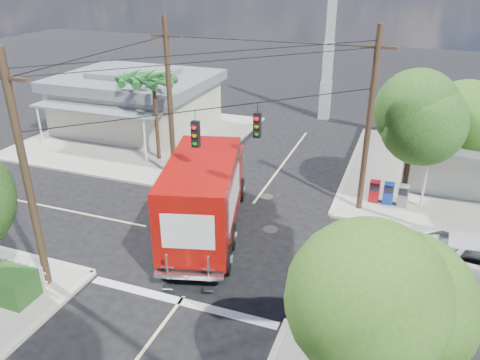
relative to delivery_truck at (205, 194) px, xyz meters
The scene contains 14 objects.
ground 2.31m from the delivery_truck, 25.50° to the right, with size 120.00×120.00×0.00m, color black.
sidewalk_ne 15.95m from the delivery_truck, 40.83° to the left, with size 14.12×14.12×0.14m.
sidewalk_nw 14.36m from the delivery_truck, 133.36° to the left, with size 14.12×14.12×0.14m.
road_markings 3.01m from the delivery_truck, 61.10° to the right, with size 32.00×32.00×0.01m.
building_nw 16.16m from the delivery_truck, 132.39° to the left, with size 10.80×10.20×4.30m.
radio_tower 19.88m from the delivery_truck, 85.29° to the left, with size 0.80×0.80×17.00m.
tree_ne_front 10.76m from the delivery_truck, 36.86° to the left, with size 4.21×4.14×6.66m.
tree_ne_back 13.97m from the delivery_truck, 37.69° to the left, with size 3.77×3.66×5.82m.
tree_se 11.42m from the delivery_truck, 43.76° to the right, with size 3.67×3.54×5.62m.
palm_nw_front 9.95m from the delivery_truck, 132.53° to the left, with size 3.01×3.08×5.59m.
palm_nw_back 12.23m from the delivery_truck, 134.74° to the left, with size 3.01×3.08×5.19m.
utility_poles 2.96m from the delivery_truck, 114.02° to the left, with size 12.00×10.68×9.00m.
vending_boxes 9.57m from the delivery_truck, 36.73° to the left, with size 1.90×0.50×1.10m.
delivery_truck is the anchor object (origin of this frame).
Camera 1 is at (6.86, -16.41, 11.23)m, focal length 35.00 mm.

